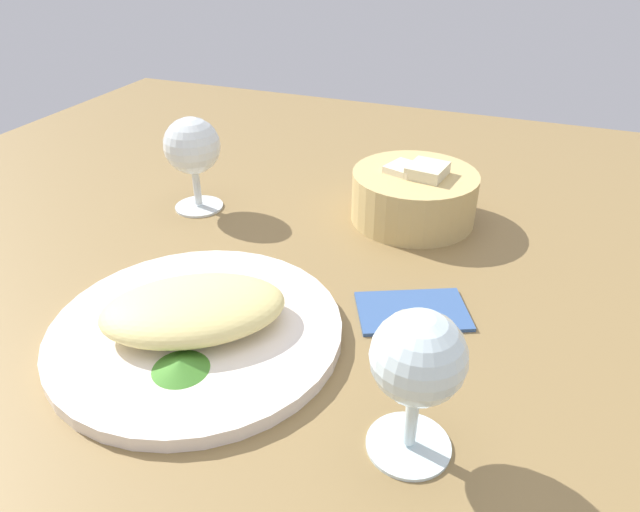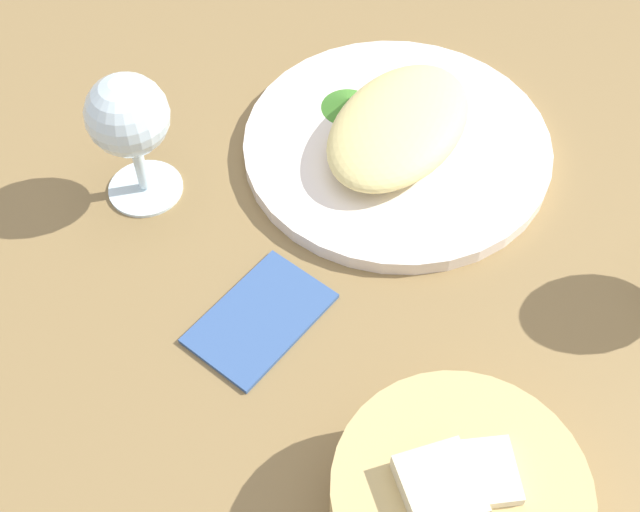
{
  "view_description": "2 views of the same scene",
  "coord_description": "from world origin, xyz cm",
  "px_view_note": "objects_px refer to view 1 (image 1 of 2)",
  "views": [
    {
      "loc": [
        20.6,
        -45.93,
        35.17
      ],
      "look_at": [
        2.87,
        -0.66,
        5.72
      ],
      "focal_mm": 32.36,
      "sensor_mm": 36.0,
      "label": 1
    },
    {
      "loc": [
        23.06,
        34.49,
        54.97
      ],
      "look_at": [
        7.14,
        1.42,
        5.61
      ],
      "focal_mm": 46.71,
      "sensor_mm": 36.0,
      "label": 2
    }
  ],
  "objects_px": {
    "bread_basket": "(414,195)",
    "wine_glass_far": "(192,150)",
    "plate": "(197,331)",
    "wine_glass_near": "(418,365)",
    "folded_napkin": "(413,309)"
  },
  "relations": [
    {
      "from": "bread_basket",
      "to": "wine_glass_far",
      "type": "xyz_separation_m",
      "value": [
        -0.28,
        -0.07,
        0.05
      ]
    },
    {
      "from": "plate",
      "to": "bread_basket",
      "type": "relative_size",
      "value": 1.73
    },
    {
      "from": "plate",
      "to": "bread_basket",
      "type": "bearing_deg",
      "value": 67.02
    },
    {
      "from": "bread_basket",
      "to": "wine_glass_near",
      "type": "distance_m",
      "value": 0.38
    },
    {
      "from": "plate",
      "to": "wine_glass_near",
      "type": "distance_m",
      "value": 0.24
    },
    {
      "from": "plate",
      "to": "bread_basket",
      "type": "distance_m",
      "value": 0.34
    },
    {
      "from": "plate",
      "to": "folded_napkin",
      "type": "xyz_separation_m",
      "value": [
        0.18,
        0.11,
        -0.0
      ]
    },
    {
      "from": "plate",
      "to": "wine_glass_near",
      "type": "relative_size",
      "value": 2.25
    },
    {
      "from": "bread_basket",
      "to": "wine_glass_near",
      "type": "height_order",
      "value": "wine_glass_near"
    },
    {
      "from": "bread_basket",
      "to": "wine_glass_far",
      "type": "height_order",
      "value": "wine_glass_far"
    },
    {
      "from": "bread_basket",
      "to": "wine_glass_near",
      "type": "relative_size",
      "value": 1.3
    },
    {
      "from": "bread_basket",
      "to": "plate",
      "type": "bearing_deg",
      "value": -112.98
    },
    {
      "from": "plate",
      "to": "wine_glass_far",
      "type": "relative_size",
      "value": 2.2
    },
    {
      "from": "wine_glass_near",
      "to": "wine_glass_far",
      "type": "bearing_deg",
      "value": 141.03
    },
    {
      "from": "wine_glass_far",
      "to": "bread_basket",
      "type": "bearing_deg",
      "value": 14.66
    }
  ]
}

